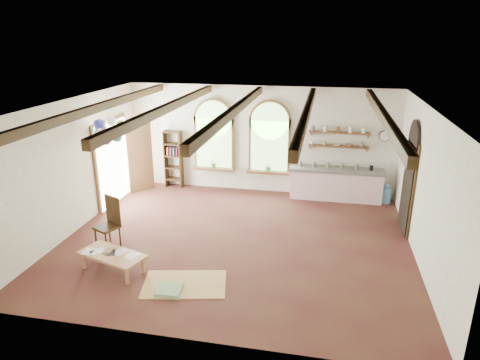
% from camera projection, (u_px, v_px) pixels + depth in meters
% --- Properties ---
extents(floor, '(8.00, 8.00, 0.00)m').
position_uv_depth(floor, '(236.00, 241.00, 10.08)').
color(floor, '#4E2E20').
rests_on(floor, ground).
extents(ceiling_beams, '(6.20, 6.80, 0.18)m').
position_uv_depth(ceiling_beams, '(235.00, 110.00, 9.06)').
color(ceiling_beams, '#3C2813').
rests_on(ceiling_beams, ceiling).
extents(window_left, '(1.30, 0.28, 2.20)m').
position_uv_depth(window_left, '(214.00, 137.00, 12.98)').
color(window_left, brown).
rests_on(window_left, floor).
extents(window_right, '(1.30, 0.28, 2.20)m').
position_uv_depth(window_right, '(270.00, 140.00, 12.66)').
color(window_right, brown).
rests_on(window_right, floor).
extents(left_doorway, '(0.10, 1.90, 2.50)m').
position_uv_depth(left_doorway, '(113.00, 163.00, 12.11)').
color(left_doorway, brown).
rests_on(left_doorway, floor).
extents(right_doorway, '(0.10, 1.30, 2.40)m').
position_uv_depth(right_doorway, '(408.00, 187.00, 10.36)').
color(right_doorway, black).
rests_on(right_doorway, floor).
extents(kitchen_counter, '(2.68, 0.62, 0.94)m').
position_uv_depth(kitchen_counter, '(336.00, 184.00, 12.45)').
color(kitchen_counter, silver).
rests_on(kitchen_counter, floor).
extents(wall_shelf_lower, '(1.70, 0.24, 0.04)m').
position_uv_depth(wall_shelf_lower, '(338.00, 146.00, 12.27)').
color(wall_shelf_lower, brown).
rests_on(wall_shelf_lower, wall_back).
extents(wall_shelf_upper, '(1.70, 0.24, 0.04)m').
position_uv_depth(wall_shelf_upper, '(339.00, 133.00, 12.14)').
color(wall_shelf_upper, brown).
rests_on(wall_shelf_upper, wall_back).
extents(wall_clock, '(0.32, 0.04, 0.32)m').
position_uv_depth(wall_clock, '(385.00, 136.00, 11.98)').
color(wall_clock, black).
rests_on(wall_clock, wall_back).
extents(bookshelf, '(0.53, 0.32, 1.80)m').
position_uv_depth(bookshelf, '(173.00, 159.00, 13.36)').
color(bookshelf, '#3C2813').
rests_on(bookshelf, floor).
extents(coffee_table, '(1.51, 1.03, 0.40)m').
position_uv_depth(coffee_table, '(112.00, 256.00, 8.71)').
color(coffee_table, tan).
rests_on(coffee_table, floor).
extents(side_chair, '(0.62, 0.62, 1.18)m').
position_uv_depth(side_chair, '(108.00, 233.00, 9.72)').
color(side_chair, '#3C2813').
rests_on(side_chair, floor).
extents(floor_mat, '(1.76, 1.29, 0.02)m').
position_uv_depth(floor_mat, '(185.00, 284.00, 8.34)').
color(floor_mat, tan).
rests_on(floor_mat, floor).
extents(floor_cushion, '(0.49, 0.49, 0.08)m').
position_uv_depth(floor_cushion, '(169.00, 290.00, 8.08)').
color(floor_cushion, '#7BA16F').
rests_on(floor_cushion, floor).
extents(water_jug_a, '(0.29, 0.29, 0.57)m').
position_uv_depth(water_jug_a, '(363.00, 194.00, 12.33)').
color(water_jug_a, '#5694B9').
rests_on(water_jug_a, floor).
extents(water_jug_b, '(0.31, 0.31, 0.59)m').
position_uv_depth(water_jug_b, '(386.00, 194.00, 12.26)').
color(water_jug_b, '#5694B9').
rests_on(water_jug_b, floor).
extents(balloon_cluster, '(0.87, 0.96, 1.16)m').
position_uv_depth(balloon_cluster, '(109.00, 130.00, 10.70)').
color(balloon_cluster, silver).
rests_on(balloon_cluster, floor).
extents(table_book, '(0.20, 0.27, 0.02)m').
position_uv_depth(table_book, '(104.00, 251.00, 8.78)').
color(table_book, olive).
rests_on(table_book, coffee_table).
extents(tablet, '(0.25, 0.30, 0.01)m').
position_uv_depth(tablet, '(111.00, 252.00, 8.72)').
color(tablet, black).
rests_on(tablet, coffee_table).
extents(potted_plant_left, '(0.27, 0.23, 0.30)m').
position_uv_depth(potted_plant_left, '(214.00, 163.00, 13.13)').
color(potted_plant_left, '#598C4C').
rests_on(potted_plant_left, window_left).
extents(potted_plant_right, '(0.27, 0.23, 0.30)m').
position_uv_depth(potted_plant_right, '(268.00, 166.00, 12.82)').
color(potted_plant_right, '#598C4C').
rests_on(potted_plant_right, window_right).
extents(shelf_cup_a, '(0.12, 0.10, 0.10)m').
position_uv_depth(shelf_cup_a, '(312.00, 143.00, 12.39)').
color(shelf_cup_a, white).
rests_on(shelf_cup_a, wall_shelf_lower).
extents(shelf_cup_b, '(0.10, 0.10, 0.09)m').
position_uv_depth(shelf_cup_b, '(324.00, 143.00, 12.32)').
color(shelf_cup_b, beige).
rests_on(shelf_cup_b, wall_shelf_lower).
extents(shelf_bowl_a, '(0.22, 0.22, 0.05)m').
position_uv_depth(shelf_bowl_a, '(337.00, 145.00, 12.26)').
color(shelf_bowl_a, beige).
rests_on(shelf_bowl_a, wall_shelf_lower).
extents(shelf_bowl_b, '(0.20, 0.20, 0.06)m').
position_uv_depth(shelf_bowl_b, '(349.00, 145.00, 12.19)').
color(shelf_bowl_b, '#8C664C').
rests_on(shelf_bowl_b, wall_shelf_lower).
extents(shelf_vase, '(0.18, 0.18, 0.19)m').
position_uv_depth(shelf_vase, '(362.00, 144.00, 12.11)').
color(shelf_vase, slate).
rests_on(shelf_vase, wall_shelf_lower).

